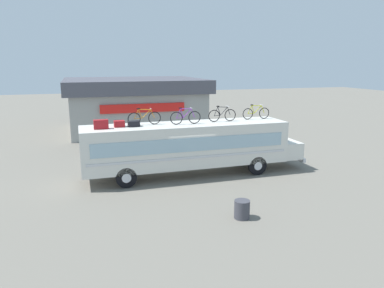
# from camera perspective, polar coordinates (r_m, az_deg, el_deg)

# --- Properties ---
(ground_plane) EXTENTS (120.00, 120.00, 0.00)m
(ground_plane) POSITION_cam_1_polar(r_m,az_deg,el_deg) (20.46, -0.87, -4.91)
(ground_plane) COLOR slate
(bus) EXTENTS (12.55, 2.48, 2.92)m
(bus) POSITION_cam_1_polar(r_m,az_deg,el_deg) (20.08, -0.20, -0.13)
(bus) COLOR silver
(bus) RESTS_ON ground
(luggage_bag_1) EXTENTS (0.71, 0.36, 0.46)m
(luggage_bag_1) POSITION_cam_1_polar(r_m,az_deg,el_deg) (18.76, -14.07, 3.00)
(luggage_bag_1) COLOR maroon
(luggage_bag_1) RESTS_ON bus
(luggage_bag_2) EXTENTS (0.53, 0.47, 0.33)m
(luggage_bag_2) POSITION_cam_1_polar(r_m,az_deg,el_deg) (19.17, -11.32, 3.13)
(luggage_bag_2) COLOR maroon
(luggage_bag_2) RESTS_ON bus
(luggage_bag_3) EXTENTS (0.59, 0.42, 0.29)m
(luggage_bag_3) POSITION_cam_1_polar(r_m,az_deg,el_deg) (19.14, -9.11, 3.15)
(luggage_bag_3) COLOR black
(luggage_bag_3) RESTS_ON bus
(rooftop_bicycle_1) EXTENTS (1.78, 0.44, 0.91)m
(rooftop_bicycle_1) POSITION_cam_1_polar(r_m,az_deg,el_deg) (19.57, -7.48, 4.10)
(rooftop_bicycle_1) COLOR black
(rooftop_bicycle_1) RESTS_ON bus
(rooftop_bicycle_2) EXTENTS (1.71, 0.44, 0.92)m
(rooftop_bicycle_2) POSITION_cam_1_polar(r_m,az_deg,el_deg) (19.62, -1.04, 4.23)
(rooftop_bicycle_2) COLOR black
(rooftop_bicycle_2) RESTS_ON bus
(rooftop_bicycle_3) EXTENTS (1.65, 0.44, 0.90)m
(rooftop_bicycle_3) POSITION_cam_1_polar(r_m,az_deg,el_deg) (20.58, 4.74, 4.57)
(rooftop_bicycle_3) COLOR black
(rooftop_bicycle_3) RESTS_ON bus
(rooftop_bicycle_4) EXTENTS (1.72, 0.44, 0.87)m
(rooftop_bicycle_4) POSITION_cam_1_polar(r_m,az_deg,el_deg) (21.74, 9.99, 4.83)
(rooftop_bicycle_4) COLOR black
(rooftop_bicycle_4) RESTS_ON bus
(roadside_building) EXTENTS (12.37, 10.45, 4.71)m
(roadside_building) POSITION_cam_1_polar(r_m,az_deg,el_deg) (34.73, -9.04, 6.30)
(roadside_building) COLOR #9E9E99
(roadside_building) RESTS_ON ground
(trash_bin) EXTENTS (0.63, 0.63, 0.76)m
(trash_bin) POSITION_cam_1_polar(r_m,az_deg,el_deg) (15.06, 7.83, -10.10)
(trash_bin) COLOR #3F3F47
(trash_bin) RESTS_ON ground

